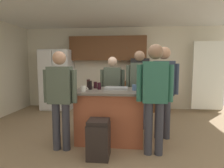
{
  "coord_description": "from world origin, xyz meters",
  "views": [
    {
      "loc": [
        0.38,
        -3.56,
        1.48
      ],
      "look_at": [
        -0.03,
        0.36,
        1.05
      ],
      "focal_mm": 31.16,
      "sensor_mm": 36.0,
      "label": 1
    }
  ],
  "objects_px": {
    "person_guest_by_door": "(155,92)",
    "glass_pilsner": "(88,83)",
    "refrigerator": "(57,80)",
    "mug_blue_stoneware": "(83,89)",
    "kitchen_island": "(110,115)",
    "glass_dark_ale": "(90,85)",
    "glass_short_whisky": "(95,85)",
    "person_elder_center": "(60,94)",
    "person_host_foreground": "(112,87)",
    "serving_tray": "(116,88)",
    "person_guest_left": "(139,84)",
    "trash_bin": "(99,139)",
    "tumbler_amber": "(99,86)",
    "mug_ceramic_white": "(134,87)",
    "microwave_over_range": "(140,64)",
    "person_guest_right": "(163,86)",
    "glass_stout_tall": "(89,85)"
  },
  "relations": [
    {
      "from": "person_elder_center",
      "to": "trash_bin",
      "type": "distance_m",
      "value": 0.97
    },
    {
      "from": "refrigerator",
      "to": "person_guest_left",
      "type": "height_order",
      "value": "refrigerator"
    },
    {
      "from": "tumbler_amber",
      "to": "kitchen_island",
      "type": "bearing_deg",
      "value": -9.2
    },
    {
      "from": "mug_blue_stoneware",
      "to": "glass_pilsner",
      "type": "bearing_deg",
      "value": 94.18
    },
    {
      "from": "refrigerator",
      "to": "trash_bin",
      "type": "relative_size",
      "value": 3.09
    },
    {
      "from": "glass_stout_tall",
      "to": "person_elder_center",
      "type": "bearing_deg",
      "value": -113.53
    },
    {
      "from": "microwave_over_range",
      "to": "person_elder_center",
      "type": "relative_size",
      "value": 0.34
    },
    {
      "from": "person_elder_center",
      "to": "serving_tray",
      "type": "bearing_deg",
      "value": 0.99
    },
    {
      "from": "person_guest_right",
      "to": "tumbler_amber",
      "type": "bearing_deg",
      "value": -3.24
    },
    {
      "from": "kitchen_island",
      "to": "tumbler_amber",
      "type": "xyz_separation_m",
      "value": [
        -0.22,
        0.04,
        0.55
      ]
    },
    {
      "from": "person_guest_left",
      "to": "glass_short_whisky",
      "type": "distance_m",
      "value": 1.01
    },
    {
      "from": "glass_stout_tall",
      "to": "serving_tray",
      "type": "bearing_deg",
      "value": -11.09
    },
    {
      "from": "person_guest_left",
      "to": "person_guest_right",
      "type": "height_order",
      "value": "person_guest_right"
    },
    {
      "from": "person_guest_right",
      "to": "glass_short_whisky",
      "type": "distance_m",
      "value": 1.33
    },
    {
      "from": "glass_dark_ale",
      "to": "glass_short_whisky",
      "type": "bearing_deg",
      "value": 70.22
    },
    {
      "from": "mug_ceramic_white",
      "to": "person_guest_right",
      "type": "bearing_deg",
      "value": 17.89
    },
    {
      "from": "glass_pilsner",
      "to": "tumbler_amber",
      "type": "bearing_deg",
      "value": -45.18
    },
    {
      "from": "person_elder_center",
      "to": "mug_blue_stoneware",
      "type": "relative_size",
      "value": 12.7
    },
    {
      "from": "refrigerator",
      "to": "mug_blue_stoneware",
      "type": "xyz_separation_m",
      "value": [
        1.52,
        -2.6,
        0.08
      ]
    },
    {
      "from": "person_guest_right",
      "to": "person_host_foreground",
      "type": "height_order",
      "value": "person_guest_right"
    },
    {
      "from": "kitchen_island",
      "to": "glass_dark_ale",
      "type": "distance_m",
      "value": 0.69
    },
    {
      "from": "kitchen_island",
      "to": "serving_tray",
      "type": "xyz_separation_m",
      "value": [
        0.1,
        0.09,
        0.5
      ]
    },
    {
      "from": "person_elder_center",
      "to": "mug_ceramic_white",
      "type": "relative_size",
      "value": 13.69
    },
    {
      "from": "glass_short_whisky",
      "to": "microwave_over_range",
      "type": "bearing_deg",
      "value": 66.84
    },
    {
      "from": "person_guest_by_door",
      "to": "glass_pilsner",
      "type": "height_order",
      "value": "person_guest_by_door"
    },
    {
      "from": "person_host_foreground",
      "to": "glass_pilsner",
      "type": "bearing_deg",
      "value": -44.73
    },
    {
      "from": "glass_short_whisky",
      "to": "person_elder_center",
      "type": "bearing_deg",
      "value": -121.55
    },
    {
      "from": "kitchen_island",
      "to": "serving_tray",
      "type": "bearing_deg",
      "value": 42.03
    },
    {
      "from": "kitchen_island",
      "to": "mug_blue_stoneware",
      "type": "bearing_deg",
      "value": -149.09
    },
    {
      "from": "mug_ceramic_white",
      "to": "mug_blue_stoneware",
      "type": "xyz_separation_m",
      "value": [
        -0.9,
        -0.25,
        -0.0
      ]
    },
    {
      "from": "mug_ceramic_white",
      "to": "glass_short_whisky",
      "type": "height_order",
      "value": "glass_short_whisky"
    },
    {
      "from": "glass_stout_tall",
      "to": "trash_bin",
      "type": "bearing_deg",
      "value": -69.44
    },
    {
      "from": "glass_stout_tall",
      "to": "glass_short_whisky",
      "type": "height_order",
      "value": "glass_stout_tall"
    },
    {
      "from": "tumbler_amber",
      "to": "mug_ceramic_white",
      "type": "distance_m",
      "value": 0.67
    },
    {
      "from": "person_guest_right",
      "to": "glass_short_whisky",
      "type": "xyz_separation_m",
      "value": [
        -1.33,
        0.05,
        -0.0
      ]
    },
    {
      "from": "mug_ceramic_white",
      "to": "person_guest_by_door",
      "type": "bearing_deg",
      "value": -59.54
    },
    {
      "from": "kitchen_island",
      "to": "glass_short_whisky",
      "type": "bearing_deg",
      "value": 147.88
    },
    {
      "from": "microwave_over_range",
      "to": "person_guest_by_door",
      "type": "relative_size",
      "value": 0.32
    },
    {
      "from": "person_host_foreground",
      "to": "mug_blue_stoneware",
      "type": "xyz_separation_m",
      "value": [
        -0.41,
        -1.09,
        0.1
      ]
    },
    {
      "from": "person_guest_by_door",
      "to": "mug_ceramic_white",
      "type": "distance_m",
      "value": 0.61
    },
    {
      "from": "person_elder_center",
      "to": "person_guest_left",
      "type": "bearing_deg",
      "value": 7.96
    },
    {
      "from": "person_elder_center",
      "to": "trash_bin",
      "type": "xyz_separation_m",
      "value": [
        0.68,
        -0.22,
        -0.66
      ]
    },
    {
      "from": "serving_tray",
      "to": "tumbler_amber",
      "type": "bearing_deg",
      "value": -169.71
    },
    {
      "from": "refrigerator",
      "to": "mug_blue_stoneware",
      "type": "height_order",
      "value": "refrigerator"
    },
    {
      "from": "microwave_over_range",
      "to": "mug_ceramic_white",
      "type": "bearing_deg",
      "value": -94.17
    },
    {
      "from": "person_elder_center",
      "to": "glass_dark_ale",
      "type": "xyz_separation_m",
      "value": [
        0.39,
        0.55,
        0.09
      ]
    },
    {
      "from": "glass_dark_ale",
      "to": "serving_tray",
      "type": "bearing_deg",
      "value": 8.32
    },
    {
      "from": "person_elder_center",
      "to": "mug_blue_stoneware",
      "type": "distance_m",
      "value": 0.42
    },
    {
      "from": "person_guest_by_door",
      "to": "glass_pilsner",
      "type": "relative_size",
      "value": 10.62
    },
    {
      "from": "microwave_over_range",
      "to": "tumbler_amber",
      "type": "xyz_separation_m",
      "value": [
        -0.85,
        -2.41,
        -0.41
      ]
    }
  ]
}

